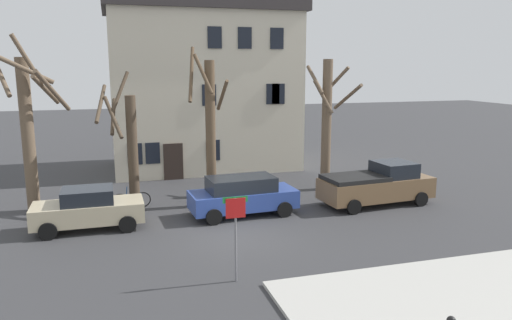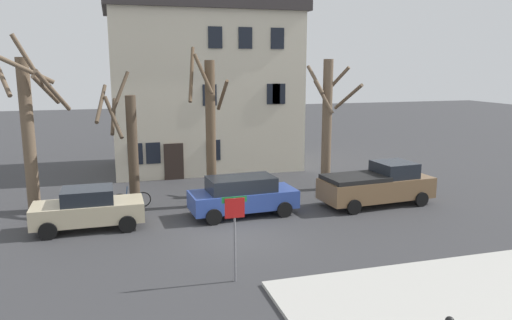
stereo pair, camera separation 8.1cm
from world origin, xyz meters
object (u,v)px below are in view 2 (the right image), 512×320
Objects in this scene: building_main at (203,72)px; car_beige_sedan at (88,209)px; car_blue_wagon at (243,195)px; tree_bare_mid at (129,144)px; street_sign_pole at (235,223)px; tree_bare_end at (328,121)px; tree_bare_near at (29,126)px; pickup_truck_brown at (377,185)px; bicycle_leaning at (132,200)px; tree_bare_far at (210,129)px.

car_beige_sedan is at bearing -121.47° from building_main.
car_blue_wagon is at bearing 0.81° from car_beige_sedan.
building_main is at bearing 58.95° from tree_bare_mid.
building_main reaches higher than street_sign_pole.
tree_bare_end is (5.05, -7.75, -2.41)m from building_main.
tree_bare_end is 12.27m from street_sign_pole.
tree_bare_near is 1.81× the size of car_beige_sedan.
tree_bare_end is at bearing 52.76° from street_sign_pole.
pickup_truck_brown reaches higher than car_blue_wagon.
tree_bare_near is 5.48m from bicycle_leaning.
car_beige_sedan is 12.90m from pickup_truck_brown.
tree_bare_near is at bearing 170.79° from bicycle_leaning.
tree_bare_far is 1.54× the size of car_blue_wagon.
car_beige_sedan is at bearing -53.54° from tree_bare_near.
tree_bare_near reaches higher than tree_bare_end.
street_sign_pole is (4.46, -6.39, 1.03)m from car_beige_sedan.
pickup_truck_brown is (12.90, -0.09, 0.12)m from car_beige_sedan.
tree_bare_end is at bearing 15.51° from car_beige_sedan.
bicycle_leaning is (-3.60, 0.64, -3.25)m from tree_bare_far.
pickup_truck_brown is (15.30, -3.34, -2.91)m from tree_bare_near.
pickup_truck_brown is at bearing -1.60° from car_blue_wagon.
street_sign_pole is at bearing -106.66° from car_blue_wagon.
tree_bare_far is (-1.39, -9.09, -2.44)m from building_main.
tree_bare_end is at bearing -56.91° from building_main.
building_main is 1.75× the size of tree_bare_end.
tree_bare_far is at bearing 119.34° from car_blue_wagon.
tree_bare_near is at bearing 170.36° from tree_bare_far.
building_main is 1.53× the size of tree_bare_near.
bicycle_leaning is at bearing 166.53° from pickup_truck_brown.
bicycle_leaning is at bearing -9.21° from tree_bare_near.
tree_bare_far is 1.08× the size of tree_bare_end.
tree_bare_far is 3.45m from car_blue_wagon.
pickup_truck_brown is at bearing 36.71° from street_sign_pole.
tree_bare_end is 2.55× the size of street_sign_pole.
bicycle_leaning is (1.76, 2.58, -0.47)m from car_beige_sedan.
car_beige_sedan is at bearing -124.31° from bicycle_leaning.
tree_bare_mid is at bearing 87.73° from bicycle_leaning.
car_beige_sedan is (2.40, -3.25, -3.02)m from tree_bare_near.
tree_bare_near reaches higher than tree_bare_mid.
street_sign_pole is at bearing -96.19° from tree_bare_far.
tree_bare_near is at bearing 160.23° from car_blue_wagon.
building_main is at bearing 59.43° from bicycle_leaning.
street_sign_pole is at bearing -143.29° from pickup_truck_brown.
building_main reaches higher than tree_bare_near.
tree_bare_far is at bearing -168.24° from tree_bare_end.
building_main reaches higher than pickup_truck_brown.
street_sign_pole is at bearing -54.57° from tree_bare_near.
car_beige_sedan is 6.40m from car_blue_wagon.
tree_bare_mid is 10.08m from tree_bare_end.
tree_bare_end reaches higher than pickup_truck_brown.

